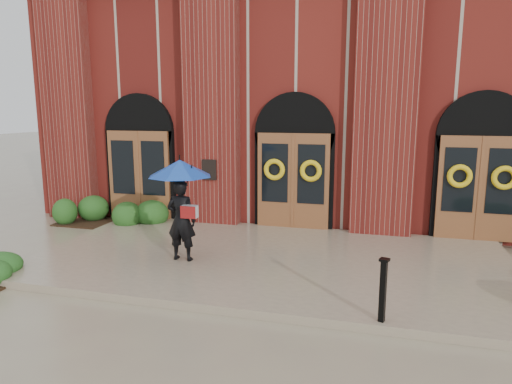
% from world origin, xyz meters
% --- Properties ---
extents(ground, '(90.00, 90.00, 0.00)m').
position_xyz_m(ground, '(0.00, 0.00, 0.00)').
color(ground, gray).
rests_on(ground, ground).
extents(landing, '(10.00, 5.30, 0.15)m').
position_xyz_m(landing, '(0.00, 0.15, 0.07)').
color(landing, gray).
rests_on(landing, ground).
extents(church_building, '(16.20, 12.53, 7.00)m').
position_xyz_m(church_building, '(0.00, 8.78, 3.50)').
color(church_building, maroon).
rests_on(church_building, ground).
extents(man_with_umbrella, '(1.32, 1.32, 2.11)m').
position_xyz_m(man_with_umbrella, '(-1.73, -0.52, 1.63)').
color(man_with_umbrella, black).
rests_on(man_with_umbrella, landing).
extents(metal_post, '(0.17, 0.17, 0.98)m').
position_xyz_m(metal_post, '(2.30, -2.35, 0.66)').
color(metal_post, black).
rests_on(metal_post, landing).
extents(hedge_wall_left, '(2.78, 1.11, 0.71)m').
position_xyz_m(hedge_wall_left, '(-5.20, 2.20, 0.36)').
color(hedge_wall_left, '#224D19').
rests_on(hedge_wall_left, ground).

